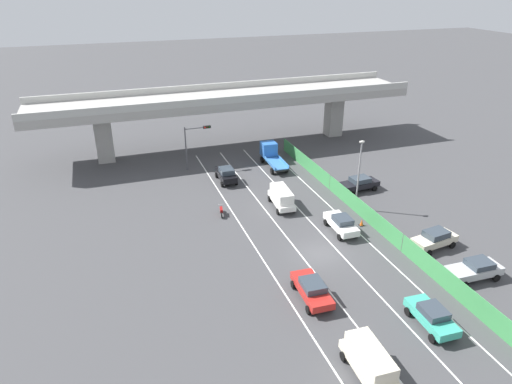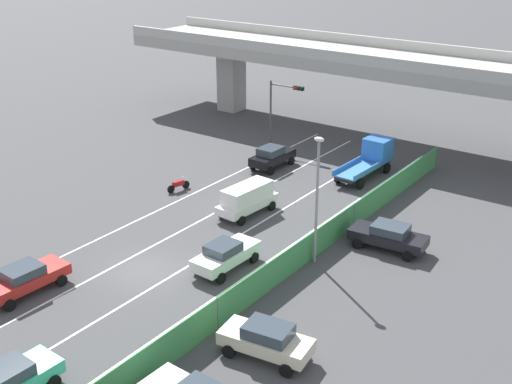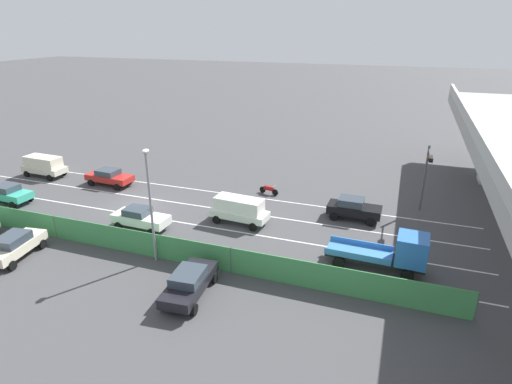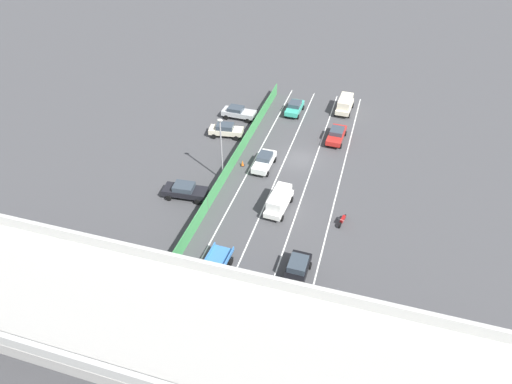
% 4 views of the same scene
% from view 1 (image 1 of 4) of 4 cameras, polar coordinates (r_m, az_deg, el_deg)
% --- Properties ---
extents(ground_plane, '(300.00, 300.00, 0.00)m').
position_cam_1_polar(ground_plane, '(42.02, 7.91, -7.56)').
color(ground_plane, '#424244').
extents(lane_line_left_edge, '(0.14, 45.85, 0.01)m').
position_cam_1_polar(lane_line_left_edge, '(44.14, -0.98, -5.53)').
color(lane_line_left_edge, silver).
rests_on(lane_line_left_edge, ground).
extents(lane_line_mid_left, '(0.14, 45.85, 0.01)m').
position_cam_1_polar(lane_line_mid_left, '(45.18, 3.18, -4.79)').
color(lane_line_mid_left, silver).
rests_on(lane_line_mid_left, ground).
extents(lane_line_mid_right, '(0.14, 45.85, 0.01)m').
position_cam_1_polar(lane_line_mid_right, '(46.44, 7.12, -4.06)').
color(lane_line_mid_right, silver).
rests_on(lane_line_mid_right, ground).
extents(lane_line_right_edge, '(0.14, 45.85, 0.01)m').
position_cam_1_polar(lane_line_right_edge, '(47.92, 10.83, -3.35)').
color(lane_line_right_edge, silver).
rests_on(lane_line_right_edge, ground).
extents(elevated_overpass, '(52.59, 8.58, 8.33)m').
position_cam_1_polar(elevated_overpass, '(65.26, -3.62, 11.03)').
color(elevated_overpass, '#A09E99').
rests_on(elevated_overpass, ground).
extents(green_fence, '(0.10, 41.95, 1.77)m').
position_cam_1_polar(green_fence, '(48.43, 12.90, -2.06)').
color(green_fence, '#3D8E4C').
rests_on(green_fence, ground).
extents(car_van_white, '(2.24, 4.77, 2.09)m').
position_cam_1_polar(car_van_white, '(49.14, 3.17, -0.58)').
color(car_van_white, silver).
rests_on(car_van_white, ground).
extents(car_sedan_red, '(2.22, 4.74, 1.59)m').
position_cam_1_polar(car_sedan_red, '(36.26, 6.92, -11.78)').
color(car_sedan_red, red).
rests_on(car_sedan_red, ground).
extents(car_hatchback_white, '(2.06, 4.47, 1.66)m').
position_cam_1_polar(car_hatchback_white, '(45.30, 10.48, -3.81)').
color(car_hatchback_white, silver).
rests_on(car_hatchback_white, ground).
extents(car_taxi_teal, '(2.12, 4.30, 1.62)m').
position_cam_1_polar(car_taxi_teal, '(35.80, 20.88, -14.09)').
color(car_taxi_teal, teal).
rests_on(car_taxi_teal, ground).
extents(car_sedan_black, '(2.04, 4.25, 1.77)m').
position_cam_1_polar(car_sedan_black, '(55.38, -3.70, 2.23)').
color(car_sedan_black, black).
rests_on(car_sedan_black, ground).
extents(car_van_cream, '(2.22, 4.70, 2.11)m').
position_cam_1_polar(car_van_cream, '(30.91, 13.86, -19.57)').
color(car_van_cream, beige).
rests_on(car_van_cream, ground).
extents(flatbed_truck_blue, '(2.35, 6.21, 2.66)m').
position_cam_1_polar(flatbed_truck_blue, '(60.34, 1.85, 4.67)').
color(flatbed_truck_blue, black).
rests_on(flatbed_truck_blue, ground).
extents(motorcycle, '(0.67, 1.93, 0.93)m').
position_cam_1_polar(motorcycle, '(47.89, -4.30, -2.34)').
color(motorcycle, black).
rests_on(motorcycle, ground).
extents(parked_wagon_silver, '(4.59, 2.16, 1.61)m').
position_cam_1_polar(parked_wagon_silver, '(42.07, 25.41, -8.58)').
color(parked_wagon_silver, '#B2B5B7').
rests_on(parked_wagon_silver, ground).
extents(parked_sedan_cream, '(4.48, 2.41, 1.70)m').
position_cam_1_polar(parked_sedan_cream, '(45.05, 21.19, -5.37)').
color(parked_sedan_cream, beige).
rests_on(parked_sedan_cream, ground).
extents(parked_sedan_dark, '(4.77, 2.36, 1.63)m').
position_cam_1_polar(parked_sedan_dark, '(54.24, 12.60, 1.06)').
color(parked_sedan_dark, black).
rests_on(parked_sedan_dark, ground).
extents(traffic_light, '(3.39, 0.41, 5.66)m').
position_cam_1_polar(traffic_light, '(58.43, -7.63, 6.50)').
color(traffic_light, '#47474C').
rests_on(traffic_light, ground).
extents(street_lamp, '(0.60, 0.36, 7.67)m').
position_cam_1_polar(street_lamp, '(48.31, 12.62, 2.79)').
color(street_lamp, gray).
rests_on(street_lamp, ground).
extents(traffic_cone, '(0.47, 0.47, 0.70)m').
position_cam_1_polar(traffic_cone, '(47.04, 12.91, -3.69)').
color(traffic_cone, orange).
rests_on(traffic_cone, ground).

